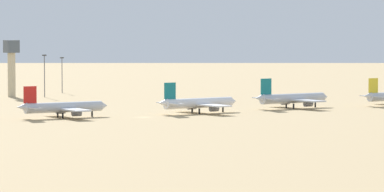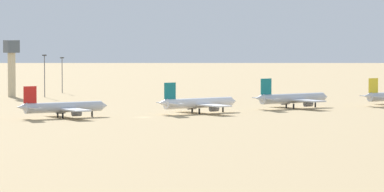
{
  "view_description": "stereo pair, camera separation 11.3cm",
  "coord_description": "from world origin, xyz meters",
  "px_view_note": "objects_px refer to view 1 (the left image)",
  "views": [
    {
      "loc": [
        -183.32,
        -311.31,
        26.77
      ],
      "look_at": [
        19.8,
        2.71,
        6.0
      ],
      "focal_mm": 107.73,
      "sensor_mm": 36.0,
      "label": 1
    },
    {
      "loc": [
        -183.22,
        -311.37,
        26.77
      ],
      "look_at": [
        19.8,
        2.71,
        6.0
      ],
      "focal_mm": 107.73,
      "sensor_mm": 36.0,
      "label": 2
    }
  ],
  "objects_px": {
    "light_pole_west": "(62,72)",
    "parked_jet_red_3": "(63,107)",
    "parked_jet_teal_4": "(198,103)",
    "light_pole_mid": "(44,73)",
    "parked_jet_teal_5": "(292,98)",
    "control_tower": "(11,63)"
  },
  "relations": [
    {
      "from": "parked_jet_red_3",
      "to": "light_pole_mid",
      "type": "xyz_separation_m",
      "value": [
        44.96,
        106.93,
        6.68
      ]
    },
    {
      "from": "parked_jet_red_3",
      "to": "light_pole_mid",
      "type": "height_order",
      "value": "light_pole_mid"
    },
    {
      "from": "parked_jet_teal_5",
      "to": "light_pole_west",
      "type": "bearing_deg",
      "value": 97.49
    },
    {
      "from": "control_tower",
      "to": "parked_jet_teal_5",
      "type": "bearing_deg",
      "value": -66.05
    },
    {
      "from": "parked_jet_red_3",
      "to": "control_tower",
      "type": "height_order",
      "value": "control_tower"
    },
    {
      "from": "control_tower",
      "to": "light_pole_mid",
      "type": "xyz_separation_m",
      "value": [
        10.39,
        -9.5,
        -4.15
      ]
    },
    {
      "from": "parked_jet_teal_5",
      "to": "control_tower",
      "type": "height_order",
      "value": "control_tower"
    },
    {
      "from": "parked_jet_red_3",
      "to": "parked_jet_teal_4",
      "type": "distance_m",
      "value": 46.82
    },
    {
      "from": "parked_jet_teal_4",
      "to": "light_pole_mid",
      "type": "height_order",
      "value": "light_pole_mid"
    },
    {
      "from": "parked_jet_red_3",
      "to": "parked_jet_teal_4",
      "type": "height_order",
      "value": "parked_jet_teal_4"
    },
    {
      "from": "parked_jet_teal_5",
      "to": "parked_jet_teal_4",
      "type": "bearing_deg",
      "value": -177.44
    },
    {
      "from": "parked_jet_red_3",
      "to": "control_tower",
      "type": "distance_m",
      "value": 121.94
    },
    {
      "from": "parked_jet_red_3",
      "to": "parked_jet_teal_5",
      "type": "relative_size",
      "value": 0.95
    },
    {
      "from": "parked_jet_teal_5",
      "to": "parked_jet_red_3",
      "type": "bearing_deg",
      "value": 176.48
    },
    {
      "from": "parked_jet_red_3",
      "to": "parked_jet_teal_5",
      "type": "xyz_separation_m",
      "value": [
        87.75,
        -3.31,
        0.19
      ]
    },
    {
      "from": "parked_jet_teal_5",
      "to": "light_pole_west",
      "type": "distance_m",
      "value": 138.98
    },
    {
      "from": "parked_jet_teal_4",
      "to": "light_pole_mid",
      "type": "distance_m",
      "value": 113.28
    },
    {
      "from": "light_pole_mid",
      "to": "parked_jet_teal_5",
      "type": "bearing_deg",
      "value": -68.79
    },
    {
      "from": "parked_jet_teal_4",
      "to": "parked_jet_red_3",
      "type": "bearing_deg",
      "value": 169.4
    },
    {
      "from": "parked_jet_red_3",
      "to": "parked_jet_teal_5",
      "type": "bearing_deg",
      "value": 0.06
    },
    {
      "from": "light_pole_mid",
      "to": "light_pole_west",
      "type": "bearing_deg",
      "value": 51.52
    },
    {
      "from": "light_pole_west",
      "to": "parked_jet_red_3",
      "type": "bearing_deg",
      "value": -116.38
    }
  ]
}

